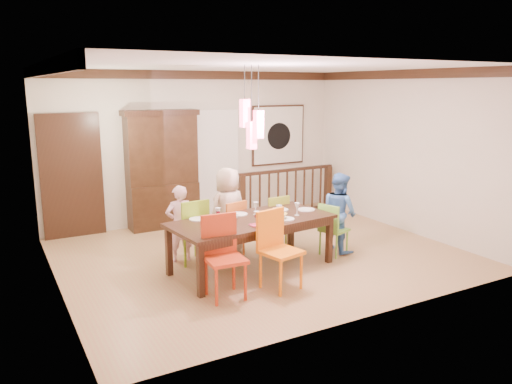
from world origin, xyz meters
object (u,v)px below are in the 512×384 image
person_far_mid (228,211)px  person_end_right (339,212)px  balustrade (287,191)px  person_far_left (180,224)px  china_hutch (162,169)px  chair_end_right (334,225)px  dining_table (252,224)px  chair_far_left (190,226)px

person_far_mid → person_end_right: bearing=145.3°
balustrade → person_far_left: bearing=-153.2°
china_hutch → person_far_left: 2.06m
chair_end_right → person_end_right: 0.28m
dining_table → chair_far_left: (-0.68, 0.70, -0.11)m
dining_table → person_far_left: size_ratio=2.10×
chair_far_left → person_far_left: person_far_left is taller
dining_table → person_end_right: size_ratio=1.93×
person_far_left → china_hutch: bearing=-98.7°
dining_table → person_far_mid: 0.81m
china_hutch → balustrade: size_ratio=0.97×
chair_end_right → person_end_right: (0.19, 0.12, 0.16)m
dining_table → chair_far_left: bearing=127.6°
person_far_left → chair_end_right: bearing=161.0°
person_far_left → person_end_right: size_ratio=0.92×
chair_far_left → china_hutch: bearing=-103.3°
dining_table → china_hutch: (-0.41, 2.77, 0.43)m
dining_table → person_end_right: person_end_right is taller
balustrade → person_far_left: size_ratio=1.93×
china_hutch → person_far_mid: 2.05m
balustrade → person_far_left: (-2.93, -1.61, 0.09)m
dining_table → balustrade: 3.23m
china_hutch → person_end_right: bearing=-53.3°
chair_far_left → person_far_left: size_ratio=0.84×
balustrade → chair_end_right: bearing=-107.7°
china_hutch → person_far_mid: bearing=-78.0°
dining_table → balustrade: size_ratio=1.09×
chair_far_left → dining_table: bearing=128.2°
person_far_left → person_far_mid: person_far_mid is taller
chair_far_left → balustrade: chair_far_left is taller
balustrade → person_far_mid: person_far_mid is taller
chair_far_left → person_far_mid: bearing=-177.2°
chair_far_left → person_end_right: (2.30, -0.66, 0.08)m
chair_far_left → person_far_mid: person_far_mid is taller
dining_table → person_far_left: 1.14m
person_far_left → person_end_right: 2.54m
chair_end_right → china_hutch: size_ratio=0.38×
person_end_right → person_far_left: bearing=69.0°
balustrade → person_end_right: person_end_right is taller
chair_far_left → person_far_mid: (0.69, 0.10, 0.13)m
balustrade → person_far_mid: bearing=-144.6°
dining_table → balustrade: (2.13, 2.42, -0.18)m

